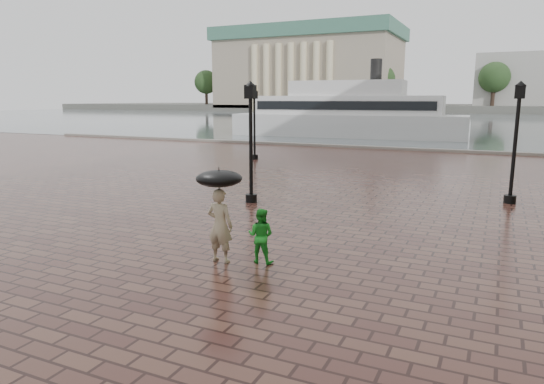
{
  "coord_description": "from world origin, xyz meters",
  "views": [
    {
      "loc": [
        2.45,
        -6.16,
        3.9
      ],
      "look_at": [
        -3.05,
        5.58,
        1.4
      ],
      "focal_mm": 32.0,
      "sensor_mm": 36.0,
      "label": 1
    }
  ],
  "objects": [
    {
      "name": "umbrella",
      "position": [
        -3.47,
        3.53,
        2.05
      ],
      "size": [
        1.1,
        1.1,
        1.18
      ],
      "color": "black",
      "rests_on": "ground"
    },
    {
      "name": "child_pedestrian",
      "position": [
        -2.55,
        3.89,
        0.67
      ],
      "size": [
        0.69,
        0.56,
        1.34
      ],
      "primitive_type": "imported",
      "rotation": [
        0.0,
        0.0,
        3.23
      ],
      "color": "#1A9124",
      "rests_on": "ground"
    },
    {
      "name": "far_trees",
      "position": [
        0.0,
        138.0,
        9.42
      ],
      "size": [
        188.0,
        8.0,
        13.5
      ],
      "color": "#2D2119",
      "rests_on": "ground"
    },
    {
      "name": "ground",
      "position": [
        0.0,
        0.0,
        0.0
      ],
      "size": [
        300.0,
        300.0,
        0.0
      ],
      "primitive_type": "plane",
      "color": "#3B1F1A",
      "rests_on": "ground"
    },
    {
      "name": "adult_pedestrian",
      "position": [
        -3.47,
        3.53,
        0.91
      ],
      "size": [
        0.66,
        0.44,
        1.81
      ],
      "primitive_type": "imported",
      "rotation": [
        0.0,
        0.0,
        3.15
      ],
      "color": "gray",
      "rests_on": "ground"
    },
    {
      "name": "quay_edge",
      "position": [
        0.0,
        32.0,
        0.0
      ],
      "size": [
        80.0,
        0.6,
        0.3
      ],
      "primitive_type": "cube",
      "color": "slate",
      "rests_on": "ground"
    },
    {
      "name": "far_shore",
      "position": [
        0.0,
        160.0,
        1.0
      ],
      "size": [
        300.0,
        60.0,
        2.0
      ],
      "primitive_type": "cube",
      "color": "#4C4C47",
      "rests_on": "ground"
    },
    {
      "name": "harbour_water",
      "position": [
        0.0,
        92.0,
        0.0
      ],
      "size": [
        240.0,
        240.0,
        0.0
      ],
      "primitive_type": "plane",
      "color": "#465055",
      "rests_on": "ground"
    },
    {
      "name": "museum",
      "position": [
        -55.0,
        144.61,
        13.91
      ],
      "size": [
        57.0,
        32.5,
        26.0
      ],
      "color": "gray",
      "rests_on": "ground"
    },
    {
      "name": "ferry_near",
      "position": [
        -12.1,
        43.28,
        2.35
      ],
      "size": [
        24.05,
        6.86,
        7.81
      ],
      "rotation": [
        0.0,
        0.0,
        0.05
      ],
      "color": "silver",
      "rests_on": "ground"
    },
    {
      "name": "street_lamps",
      "position": [
        -5.0,
        15.33,
        2.33
      ],
      "size": [
        15.44,
        12.44,
        4.4
      ],
      "color": "black",
      "rests_on": "ground"
    }
  ]
}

